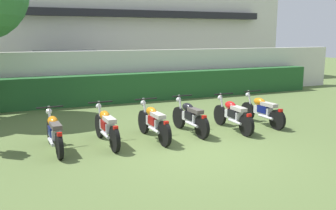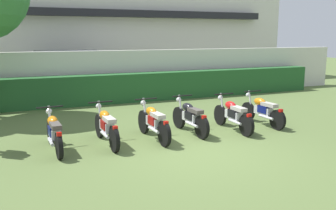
{
  "view_description": "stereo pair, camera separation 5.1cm",
  "coord_description": "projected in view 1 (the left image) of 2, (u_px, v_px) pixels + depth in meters",
  "views": [
    {
      "loc": [
        -3.73,
        -6.9,
        2.56
      ],
      "look_at": [
        0.0,
        1.71,
        0.76
      ],
      "focal_mm": 39.21,
      "sensor_mm": 36.0,
      "label": 1
    },
    {
      "loc": [
        -3.68,
        -6.92,
        2.56
      ],
      "look_at": [
        0.0,
        1.71,
        0.76
      ],
      "focal_mm": 39.21,
      "sensor_mm": 36.0,
      "label": 2
    }
  ],
  "objects": [
    {
      "name": "building",
      "position": [
        77.0,
        19.0,
        20.82
      ],
      "size": [
        23.43,
        6.5,
        6.89
      ],
      "color": "silver",
      "rests_on": "ground"
    },
    {
      "name": "motorcycle_in_row_0",
      "position": [
        54.0,
        132.0,
        8.14
      ],
      "size": [
        0.6,
        1.81,
        0.94
      ],
      "rotation": [
        0.0,
        0.0,
        1.61
      ],
      "color": "black",
      "rests_on": "ground"
    },
    {
      "name": "motorcycle_in_row_5",
      "position": [
        262.0,
        110.0,
        10.53
      ],
      "size": [
        0.6,
        1.83,
        0.94
      ],
      "rotation": [
        0.0,
        0.0,
        1.63
      ],
      "color": "black",
      "rests_on": "ground"
    },
    {
      "name": "motorcycle_in_row_2",
      "position": [
        153.0,
        122.0,
        9.05
      ],
      "size": [
        0.6,
        1.93,
        0.96
      ],
      "rotation": [
        0.0,
        0.0,
        1.6
      ],
      "color": "black",
      "rests_on": "ground"
    },
    {
      "name": "compound_wall",
      "position": [
        112.0,
        75.0,
        14.58
      ],
      "size": [
        22.26,
        0.3,
        1.95
      ],
      "primitive_type": "cube",
      "color": "silver",
      "rests_on": "ground"
    },
    {
      "name": "ground",
      "position": [
        199.0,
        152.0,
        8.16
      ],
      "size": [
        60.0,
        60.0,
        0.0
      ],
      "primitive_type": "plane",
      "color": "#566B38"
    },
    {
      "name": "parked_car",
      "position": [
        70.0,
        72.0,
        16.1
      ],
      "size": [
        4.61,
        2.31,
        1.89
      ],
      "rotation": [
        0.0,
        0.0,
        -0.06
      ],
      "color": "silver",
      "rests_on": "ground"
    },
    {
      "name": "hedge_row",
      "position": [
        117.0,
        88.0,
        14.03
      ],
      "size": [
        17.81,
        0.7,
        1.09
      ],
      "primitive_type": "cube",
      "color": "#235628",
      "rests_on": "ground"
    },
    {
      "name": "motorcycle_in_row_1",
      "position": [
        106.0,
        126.0,
        8.64
      ],
      "size": [
        0.6,
        1.92,
        0.96
      ],
      "rotation": [
        0.0,
        0.0,
        1.6
      ],
      "color": "black",
      "rests_on": "ground"
    },
    {
      "name": "motorcycle_in_row_3",
      "position": [
        190.0,
        117.0,
        9.62
      ],
      "size": [
        0.6,
        1.81,
        0.96
      ],
      "rotation": [
        0.0,
        0.0,
        1.63
      ],
      "color": "black",
      "rests_on": "ground"
    },
    {
      "name": "motorcycle_in_row_4",
      "position": [
        233.0,
        114.0,
        9.93
      ],
      "size": [
        0.6,
        1.9,
        0.95
      ],
      "rotation": [
        0.0,
        0.0,
        1.55
      ],
      "color": "black",
      "rests_on": "ground"
    }
  ]
}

